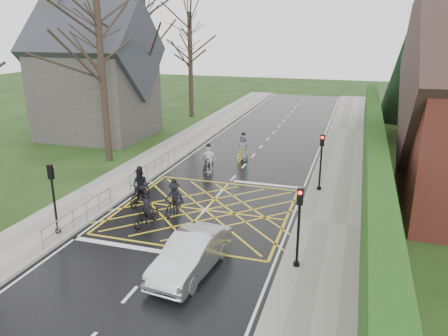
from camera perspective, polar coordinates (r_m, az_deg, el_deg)
The scene contains 22 objects.
ground at distance 21.59m, azimuth -2.50°, elevation -5.50°, with size 120.00×120.00×0.00m, color black.
road at distance 21.59m, azimuth -2.50°, elevation -5.49°, with size 9.00×80.00×0.01m, color black.
sidewalk_right at distance 20.48m, azimuth 13.64°, elevation -7.14°, with size 3.00×80.00×0.15m, color gray.
sidewalk_left at distance 24.13m, azimuth -16.06°, elevation -3.45°, with size 3.00×80.00×0.15m, color gray.
stone_wall at distance 25.97m, azimuth 18.52°, elevation -1.52°, with size 0.50×38.00×0.70m, color slate.
hedge at distance 25.48m, azimuth 18.90°, elevation 2.20°, with size 0.90×38.00×2.80m, color #14360E.
conifer at distance 44.94m, azimuth 22.83°, elevation 11.96°, with size 4.60×4.60×10.00m.
church at distance 36.93m, azimuth -16.52°, elevation 11.50°, with size 8.80×7.80×11.00m.
tree_near at distance 29.26m, azimuth -15.98°, elevation 15.94°, with size 9.24×9.24×11.44m.
tree_mid at distance 36.69m, azimuth -10.41°, elevation 17.70°, with size 10.08×10.08×12.48m.
tree_far at distance 43.72m, azimuth -4.46°, elevation 16.01°, with size 8.40×8.40×10.40m.
railing_south at distance 20.49m, azimuth -18.33°, elevation -5.39°, with size 0.05×5.04×1.03m.
railing_north at distance 26.51m, azimuth -9.08°, elevation 0.59°, with size 0.05×6.04×1.03m.
traffic_light_ne at distance 23.90m, azimuth 12.52°, elevation 0.66°, with size 0.24×0.31×3.21m.
traffic_light_se at distance 16.07m, azimuth 9.70°, elevation -7.81°, with size 0.24×0.31×3.21m.
traffic_light_sw at distance 19.71m, azimuth -21.30°, elevation -3.90°, with size 0.24×0.31×3.21m.
cyclist_rear at distance 20.14m, azimuth -10.02°, elevation -5.89°, with size 0.98×1.80×1.66m.
cyclist_back at distance 22.46m, azimuth -10.88°, elevation -2.79°, with size 0.90×2.00×2.00m.
cyclist_mid at distance 21.17m, azimuth -6.52°, elevation -4.26°, with size 1.02×1.77×1.71m.
cyclist_front at distance 26.77m, azimuth -2.06°, elevation 0.76°, with size 1.01×1.88×1.88m.
cyclist_lead at distance 29.35m, azimuth 2.49°, elevation 2.26°, with size 0.90×2.03×1.94m.
car at distance 16.18m, azimuth -4.35°, elevation -11.18°, with size 1.51×4.32×1.42m, color #B7BBBF.
Camera 1 is at (6.79, -18.63, 8.55)m, focal length 35.00 mm.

